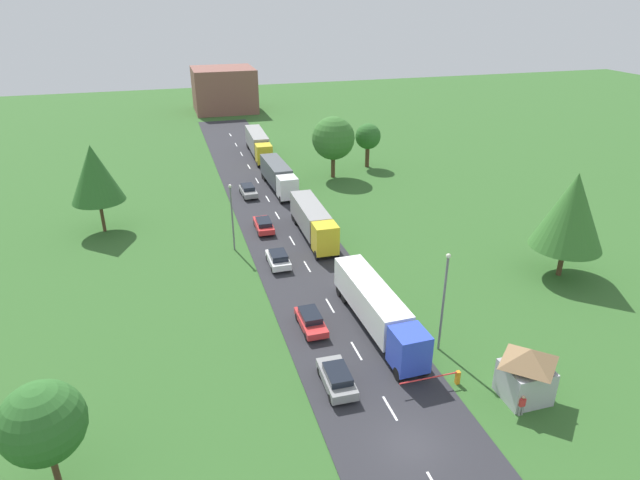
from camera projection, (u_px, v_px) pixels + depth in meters
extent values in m
plane|color=#336028|center=(411.00, 445.00, 33.48)|extent=(280.00, 280.00, 0.00)
cube|color=#2B2B30|center=(308.00, 267.00, 54.81)|extent=(10.00, 140.00, 0.06)
cube|color=white|center=(390.00, 408.00, 36.33)|extent=(0.16, 2.40, 0.01)
cube|color=white|center=(356.00, 351.00, 42.10)|extent=(0.16, 2.40, 0.01)
cube|color=white|center=(330.00, 306.00, 48.12)|extent=(0.16, 2.40, 0.01)
cube|color=white|center=(307.00, 266.00, 54.90)|extent=(0.16, 2.40, 0.01)
cube|color=white|center=(292.00, 241.00, 60.55)|extent=(0.16, 2.40, 0.01)
cube|color=white|center=(277.00, 215.00, 67.32)|extent=(0.16, 2.40, 0.01)
cube|color=white|center=(268.00, 199.00, 72.63)|extent=(0.16, 2.40, 0.01)
cube|color=white|center=(257.00, 181.00, 79.52)|extent=(0.16, 2.40, 0.01)
cube|color=white|center=(249.00, 167.00, 85.77)|extent=(0.16, 2.40, 0.01)
cube|color=white|center=(242.00, 154.00, 92.39)|extent=(0.16, 2.40, 0.01)
cube|color=white|center=(236.00, 145.00, 97.93)|extent=(0.16, 2.40, 0.01)
cube|color=white|center=(230.00, 135.00, 104.44)|extent=(0.16, 2.40, 0.01)
cube|color=blue|center=(409.00, 349.00, 39.03)|extent=(2.51, 2.60, 2.93)
cube|color=black|center=(417.00, 353.00, 37.76)|extent=(2.10, 0.16, 1.29)
cube|color=white|center=(371.00, 299.00, 45.13)|extent=(2.81, 11.10, 2.64)
cube|color=black|center=(370.00, 314.00, 45.76)|extent=(1.20, 10.51, 0.24)
cylinder|color=black|center=(425.00, 368.00, 39.39)|extent=(0.38, 1.01, 1.00)
cylinder|color=black|center=(398.00, 374.00, 38.80)|extent=(0.38, 1.01, 1.00)
cylinder|color=black|center=(366.00, 294.00, 48.96)|extent=(0.38, 1.01, 1.00)
cylinder|color=black|center=(345.00, 298.00, 48.37)|extent=(0.38, 1.01, 1.00)
cylinder|color=black|center=(361.00, 287.00, 50.10)|extent=(0.38, 1.01, 1.00)
cylinder|color=black|center=(339.00, 291.00, 49.52)|extent=(0.38, 1.01, 1.00)
cube|color=yellow|center=(325.00, 238.00, 56.26)|extent=(2.48, 2.40, 3.06)
cube|color=black|center=(328.00, 238.00, 55.04)|extent=(2.10, 0.13, 1.35)
cube|color=gray|center=(310.00, 215.00, 61.71)|extent=(2.65, 9.55, 2.68)
cube|color=black|center=(310.00, 228.00, 62.36)|extent=(1.05, 9.05, 0.24)
cylinder|color=black|center=(336.00, 253.00, 56.63)|extent=(0.37, 1.01, 1.00)
cylinder|color=black|center=(317.00, 255.00, 56.13)|extent=(0.37, 1.01, 1.00)
cylinder|color=black|center=(313.00, 218.00, 65.15)|extent=(0.37, 1.01, 1.00)
cylinder|color=black|center=(296.00, 220.00, 64.65)|extent=(0.37, 1.01, 1.00)
cylinder|color=black|center=(310.00, 215.00, 66.15)|extent=(0.37, 1.01, 1.00)
cylinder|color=black|center=(294.00, 217.00, 65.65)|extent=(0.37, 1.01, 1.00)
cube|color=white|center=(287.00, 187.00, 71.15)|extent=(2.51, 2.68, 2.79)
cube|color=black|center=(290.00, 187.00, 69.87)|extent=(2.10, 0.16, 1.23)
cube|color=#4C5156|center=(276.00, 171.00, 76.43)|extent=(2.76, 9.25, 2.74)
cube|color=black|center=(276.00, 182.00, 77.09)|extent=(1.15, 8.75, 0.24)
cylinder|color=black|center=(297.00, 198.00, 71.47)|extent=(0.38, 1.01, 1.00)
cylinder|color=black|center=(281.00, 200.00, 70.88)|extent=(0.38, 1.01, 1.00)
cylinder|color=black|center=(279.00, 176.00, 79.81)|extent=(0.38, 1.01, 1.00)
cylinder|color=black|center=(265.00, 178.00, 79.22)|extent=(0.38, 1.01, 1.00)
cylinder|color=black|center=(277.00, 174.00, 80.76)|extent=(0.38, 1.01, 1.00)
cylinder|color=black|center=(263.00, 175.00, 80.17)|extent=(0.38, 1.01, 1.00)
cube|color=yellow|center=(264.00, 154.00, 85.60)|extent=(2.52, 2.78, 2.86)
cube|color=black|center=(265.00, 153.00, 84.24)|extent=(2.10, 0.16, 1.26)
cube|color=gray|center=(257.00, 140.00, 91.70)|extent=(2.81, 10.89, 2.95)
cube|color=black|center=(257.00, 150.00, 92.41)|extent=(1.20, 10.30, 0.24)
cylinder|color=black|center=(271.00, 163.00, 85.84)|extent=(0.38, 1.01, 1.00)
cylinder|color=black|center=(258.00, 164.00, 85.36)|extent=(0.38, 1.01, 1.00)
cylinder|color=black|center=(261.00, 145.00, 95.54)|extent=(0.38, 1.01, 1.00)
cylinder|color=black|center=(249.00, 146.00, 95.06)|extent=(0.38, 1.01, 1.00)
cylinder|color=black|center=(259.00, 144.00, 96.68)|extent=(0.38, 1.01, 1.00)
cylinder|color=black|center=(248.00, 144.00, 96.20)|extent=(0.38, 1.01, 1.00)
cube|color=gray|center=(337.00, 379.00, 38.08)|extent=(1.97, 4.42, 0.67)
cube|color=black|center=(338.00, 374.00, 37.64)|extent=(1.63, 2.49, 0.52)
cylinder|color=black|center=(320.00, 371.00, 39.33)|extent=(0.23, 0.64, 0.64)
cylinder|color=black|center=(342.00, 368.00, 39.73)|extent=(0.23, 0.64, 0.64)
cylinder|color=black|center=(331.00, 399.00, 36.72)|extent=(0.23, 0.64, 0.64)
cylinder|color=black|center=(355.00, 394.00, 37.12)|extent=(0.23, 0.64, 0.64)
cube|color=red|center=(311.00, 322.00, 44.67)|extent=(1.81, 4.40, 0.56)
cube|color=black|center=(310.00, 315.00, 44.63)|extent=(1.51, 2.47, 0.53)
cylinder|color=black|center=(326.00, 333.00, 43.69)|extent=(0.23, 0.64, 0.64)
cylinder|color=black|center=(307.00, 337.00, 43.28)|extent=(0.23, 0.64, 0.64)
cylinder|color=black|center=(315.00, 314.00, 46.29)|extent=(0.23, 0.64, 0.64)
cylinder|color=black|center=(297.00, 317.00, 45.87)|extent=(0.23, 0.64, 0.64)
cube|color=white|center=(278.00, 260.00, 54.86)|extent=(1.92, 4.02, 0.64)
cube|color=black|center=(278.00, 255.00, 54.43)|extent=(1.61, 2.26, 0.58)
cylinder|color=black|center=(267.00, 258.00, 55.97)|extent=(0.22, 0.64, 0.64)
cylinder|color=black|center=(284.00, 256.00, 56.39)|extent=(0.22, 0.64, 0.64)
cylinder|color=black|center=(273.00, 270.00, 53.59)|extent=(0.22, 0.64, 0.64)
cylinder|color=black|center=(289.00, 268.00, 54.01)|extent=(0.22, 0.64, 0.64)
cube|color=red|center=(264.00, 225.00, 62.90)|extent=(1.94, 4.58, 0.61)
cube|color=black|center=(264.00, 222.00, 62.47)|extent=(1.60, 2.58, 0.47)
cylinder|color=black|center=(255.00, 223.00, 64.19)|extent=(0.23, 0.64, 0.64)
cylinder|color=black|center=(268.00, 222.00, 64.57)|extent=(0.23, 0.64, 0.64)
cylinder|color=black|center=(259.00, 234.00, 61.48)|extent=(0.23, 0.64, 0.64)
cylinder|color=black|center=(273.00, 232.00, 61.86)|extent=(0.23, 0.64, 0.64)
cube|color=gray|center=(248.00, 191.00, 73.37)|extent=(1.99, 4.42, 0.64)
cube|color=black|center=(248.00, 187.00, 73.32)|extent=(1.62, 2.50, 0.49)
cylinder|color=black|center=(257.00, 197.00, 72.47)|extent=(0.25, 0.65, 0.64)
cylinder|color=black|center=(245.00, 198.00, 72.01)|extent=(0.25, 0.65, 0.64)
cylinder|color=black|center=(252.00, 190.00, 75.01)|extent=(0.25, 0.65, 0.64)
cylinder|color=black|center=(240.00, 191.00, 74.55)|extent=(0.25, 0.65, 0.64)
cube|color=#B2B2B7|center=(525.00, 382.00, 36.92)|extent=(2.99, 2.80, 2.53)
pyramid|color=brown|center=(530.00, 356.00, 36.02)|extent=(3.44, 3.23, 1.09)
cube|color=black|center=(544.00, 375.00, 37.17)|extent=(0.06, 1.68, 0.70)
cube|color=orange|center=(458.00, 378.00, 38.50)|extent=(0.28, 0.28, 1.05)
cylinder|color=red|center=(429.00, 378.00, 37.72)|extent=(4.50, 0.10, 0.10)
cylinder|color=gray|center=(519.00, 411.00, 35.66)|extent=(0.16, 0.16, 0.77)
cylinder|color=gray|center=(522.00, 410.00, 35.71)|extent=(0.16, 0.16, 0.77)
cube|color=red|center=(522.00, 402.00, 35.41)|extent=(0.38, 0.22, 0.58)
sphere|color=tan|center=(523.00, 397.00, 35.22)|extent=(0.21, 0.21, 0.21)
cylinder|color=slate|center=(443.00, 305.00, 40.79)|extent=(0.18, 0.18, 7.98)
sphere|color=silver|center=(448.00, 256.00, 39.06)|extent=(0.36, 0.36, 0.36)
cylinder|color=slate|center=(232.00, 219.00, 57.13)|extent=(0.18, 0.18, 7.10)
sphere|color=silver|center=(230.00, 186.00, 55.59)|extent=(0.36, 0.36, 0.36)
cylinder|color=#513823|center=(367.00, 156.00, 85.34)|extent=(0.64, 0.64, 3.38)
sphere|color=#2D6628|center=(368.00, 136.00, 84.01)|extent=(3.94, 3.94, 3.94)
cylinder|color=#513823|center=(333.00, 166.00, 80.52)|extent=(0.60, 0.60, 3.55)
sphere|color=#38702D|center=(333.00, 138.00, 78.80)|extent=(6.23, 6.23, 6.23)
cylinder|color=#513823|center=(561.00, 261.00, 52.83)|extent=(0.49, 0.49, 3.09)
cone|color=#38702D|center=(572.00, 211.00, 50.64)|extent=(6.69, 6.69, 7.36)
cylinder|color=#513823|center=(54.00, 464.00, 30.49)|extent=(0.37, 0.37, 2.60)
sphere|color=#2D6628|center=(42.00, 423.00, 29.21)|extent=(4.63, 4.63, 4.63)
cylinder|color=#513823|center=(102.00, 216.00, 62.36)|extent=(0.38, 0.38, 3.74)
cone|color=#2D6628|center=(95.00, 173.00, 60.22)|extent=(5.86, 5.86, 6.45)
cube|color=brown|center=(224.00, 90.00, 123.72)|extent=(13.59, 12.89, 9.51)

